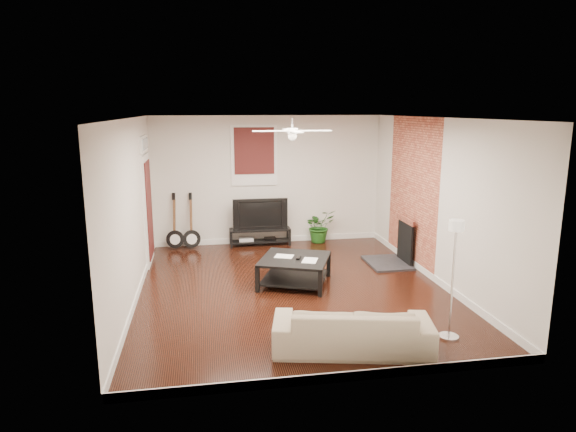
% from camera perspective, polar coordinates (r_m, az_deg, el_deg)
% --- Properties ---
extents(room, '(5.01, 6.01, 2.81)m').
position_cam_1_polar(room, '(8.10, 0.48, 1.14)').
color(room, black).
rests_on(room, ground).
extents(brick_accent, '(0.02, 2.20, 2.80)m').
position_cam_1_polar(brick_accent, '(9.77, 13.94, 2.68)').
color(brick_accent, '#A54835').
rests_on(brick_accent, floor).
extents(fireplace, '(0.80, 1.10, 0.92)m').
position_cam_1_polar(fireplace, '(9.85, 12.13, -2.75)').
color(fireplace, black).
rests_on(fireplace, floor).
extents(window_back, '(1.00, 0.06, 1.30)m').
position_cam_1_polar(window_back, '(10.90, -3.86, 6.88)').
color(window_back, '#3C1210').
rests_on(window_back, wall_back).
extents(door_left, '(0.08, 1.00, 2.50)m').
position_cam_1_polar(door_left, '(9.93, -15.65, 1.86)').
color(door_left, white).
rests_on(door_left, wall_left).
extents(tv_stand, '(1.32, 0.35, 0.37)m').
position_cam_1_polar(tv_stand, '(11.02, -3.19, -2.38)').
color(tv_stand, black).
rests_on(tv_stand, floor).
extents(tv, '(1.18, 0.16, 0.68)m').
position_cam_1_polar(tv, '(10.92, -3.23, 0.33)').
color(tv, black).
rests_on(tv, tv_stand).
extents(coffee_table, '(1.43, 1.43, 0.46)m').
position_cam_1_polar(coffee_table, '(8.61, 0.77, -6.23)').
color(coffee_table, black).
rests_on(coffee_table, floor).
extents(sofa, '(2.06, 1.15, 0.57)m').
position_cam_1_polar(sofa, '(6.40, 7.30, -12.53)').
color(sofa, '#C3AF92').
rests_on(sofa, floor).
extents(floor_lamp, '(0.31, 0.31, 1.59)m').
position_cam_1_polar(floor_lamp, '(6.80, 18.21, -6.94)').
color(floor_lamp, white).
rests_on(floor_lamp, floor).
extents(potted_plant, '(0.81, 0.75, 0.74)m').
position_cam_1_polar(potted_plant, '(11.24, 3.58, -1.14)').
color(potted_plant, '#1E5418').
rests_on(potted_plant, floor).
extents(guitar_left, '(0.41, 0.32, 1.21)m').
position_cam_1_polar(guitar_left, '(10.85, -12.80, -0.61)').
color(guitar_left, black).
rests_on(guitar_left, floor).
extents(guitar_right, '(0.39, 0.29, 1.21)m').
position_cam_1_polar(guitar_right, '(10.81, -10.96, -0.58)').
color(guitar_right, black).
rests_on(guitar_right, floor).
extents(ceiling_fan, '(1.24, 1.24, 0.32)m').
position_cam_1_polar(ceiling_fan, '(7.96, 0.49, 9.65)').
color(ceiling_fan, white).
rests_on(ceiling_fan, ceiling).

